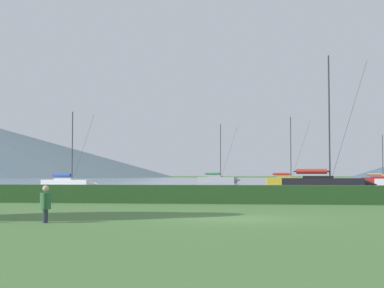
{
  "coord_description": "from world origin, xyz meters",
  "views": [
    {
      "loc": [
        0.97,
        -21.06,
        1.62
      ],
      "look_at": [
        -8.27,
        53.27,
        5.56
      ],
      "focal_mm": 53.99,
      "sensor_mm": 36.0,
      "label": 1
    }
  ],
  "objects_px": {
    "sailboat_slip_0": "(324,183)",
    "sailboat_slip_9": "(380,180)",
    "sailboat_slip_6": "(288,180)",
    "sailboat_slip_10": "(69,183)",
    "person_seated_viewer": "(46,202)",
    "sailboat_slip_11": "(218,179)"
  },
  "relations": [
    {
      "from": "sailboat_slip_10",
      "to": "sailboat_slip_11",
      "type": "height_order",
      "value": "sailboat_slip_11"
    },
    {
      "from": "sailboat_slip_11",
      "to": "sailboat_slip_10",
      "type": "bearing_deg",
      "value": -95.93
    },
    {
      "from": "sailboat_slip_11",
      "to": "sailboat_slip_0",
      "type": "bearing_deg",
      "value": -62.3
    },
    {
      "from": "sailboat_slip_6",
      "to": "sailboat_slip_9",
      "type": "distance_m",
      "value": 22.94
    },
    {
      "from": "sailboat_slip_6",
      "to": "person_seated_viewer",
      "type": "xyz_separation_m",
      "value": [
        -11.19,
        -76.18,
        0.02
      ]
    },
    {
      "from": "sailboat_slip_0",
      "to": "sailboat_slip_9",
      "type": "bearing_deg",
      "value": 80.85
    },
    {
      "from": "sailboat_slip_6",
      "to": "sailboat_slip_10",
      "type": "distance_m",
      "value": 39.21
    },
    {
      "from": "sailboat_slip_0",
      "to": "sailboat_slip_9",
      "type": "height_order",
      "value": "sailboat_slip_0"
    },
    {
      "from": "sailboat_slip_10",
      "to": "sailboat_slip_11",
      "type": "distance_m",
      "value": 46.57
    },
    {
      "from": "sailboat_slip_11",
      "to": "sailboat_slip_6",
      "type": "bearing_deg",
      "value": -39.44
    },
    {
      "from": "sailboat_slip_9",
      "to": "sailboat_slip_11",
      "type": "height_order",
      "value": "sailboat_slip_11"
    },
    {
      "from": "sailboat_slip_10",
      "to": "person_seated_viewer",
      "type": "height_order",
      "value": "sailboat_slip_10"
    },
    {
      "from": "sailboat_slip_6",
      "to": "sailboat_slip_9",
      "type": "height_order",
      "value": "sailboat_slip_6"
    },
    {
      "from": "sailboat_slip_6",
      "to": "sailboat_slip_11",
      "type": "distance_m",
      "value": 20.24
    },
    {
      "from": "sailboat_slip_6",
      "to": "person_seated_viewer",
      "type": "distance_m",
      "value": 77.0
    },
    {
      "from": "sailboat_slip_10",
      "to": "sailboat_slip_6",
      "type": "bearing_deg",
      "value": 59.69
    },
    {
      "from": "sailboat_slip_9",
      "to": "sailboat_slip_10",
      "type": "distance_m",
      "value": 62.07
    },
    {
      "from": "sailboat_slip_10",
      "to": "person_seated_viewer",
      "type": "xyz_separation_m",
      "value": [
        15.76,
        -47.69,
        0.09
      ]
    },
    {
      "from": "sailboat_slip_9",
      "to": "sailboat_slip_11",
      "type": "distance_m",
      "value": 30.04
    },
    {
      "from": "sailboat_slip_9",
      "to": "sailboat_slip_10",
      "type": "relative_size",
      "value": 0.98
    },
    {
      "from": "sailboat_slip_6",
      "to": "sailboat_slip_11",
      "type": "relative_size",
      "value": 0.97
    },
    {
      "from": "sailboat_slip_6",
      "to": "person_seated_viewer",
      "type": "relative_size",
      "value": 8.76
    }
  ]
}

